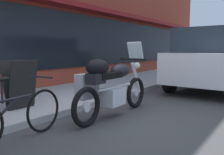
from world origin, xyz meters
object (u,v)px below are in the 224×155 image
object	(u,v)px
touring_motorcycle	(109,85)
sandwich_board_sign	(20,84)
parked_bicycle	(15,117)
parked_minivan	(220,59)

from	to	relation	value
touring_motorcycle	sandwich_board_sign	xyz separation A→B (m)	(-0.83, 1.51, -0.02)
parked_bicycle	parked_minivan	xyz separation A→B (m)	(6.33, -1.27, 0.60)
touring_motorcycle	parked_minivan	xyz separation A→B (m)	(4.60, -0.98, 0.36)
parked_minivan	sandwich_board_sign	world-z (taller)	parked_minivan
parked_minivan	parked_bicycle	bearing A→B (deg)	168.65
touring_motorcycle	parked_minivan	distance (m)	4.72
parked_minivan	sandwich_board_sign	bearing A→B (deg)	155.35
sandwich_board_sign	parked_minivan	bearing A→B (deg)	-24.65
touring_motorcycle	parked_bicycle	size ratio (longest dim) A/B	1.35
sandwich_board_sign	touring_motorcycle	bearing A→B (deg)	-61.36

